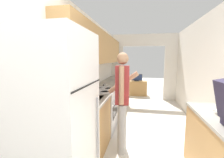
{
  "coord_description": "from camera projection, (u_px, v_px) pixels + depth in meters",
  "views": [
    {
      "loc": [
        -0.08,
        -0.8,
        1.55
      ],
      "look_at": [
        -0.85,
        3.19,
        1.02
      ],
      "focal_mm": 24.0,
      "sensor_mm": 36.0,
      "label": 1
    }
  ],
  "objects": [
    {
      "name": "tv_cabinet",
      "position": [
        136.0,
        88.0,
        6.52
      ],
      "size": [
        0.88,
        0.42,
        0.62
      ],
      "color": "#B2844C",
      "rests_on": "ground_plane"
    },
    {
      "name": "range_oven",
      "position": [
        101.0,
        109.0,
        3.33
      ],
      "size": [
        0.66,
        0.79,
        1.04
      ],
      "color": "#B7B7BC",
      "rests_on": "ground_plane"
    },
    {
      "name": "refrigerator",
      "position": [
        58.0,
        123.0,
        1.52
      ],
      "size": [
        0.7,
        0.75,
        1.82
      ],
      "color": "white",
      "rests_on": "ground_plane"
    },
    {
      "name": "wall_left",
      "position": [
        91.0,
        61.0,
        3.32
      ],
      "size": [
        0.38,
        7.49,
        2.5
      ],
      "color": "white",
      "rests_on": "ground_plane"
    },
    {
      "name": "television",
      "position": [
        137.0,
        78.0,
        6.42
      ],
      "size": [
        0.47,
        0.16,
        0.3
      ],
      "color": "black",
      "rests_on": "tv_cabinet"
    },
    {
      "name": "knife",
      "position": [
        104.0,
        85.0,
        3.84
      ],
      "size": [
        0.1,
        0.32,
        0.02
      ],
      "rotation": [
        0.0,
        0.0,
        0.32
      ],
      "color": "#B7B7BC",
      "rests_on": "counter_left"
    },
    {
      "name": "wall_right",
      "position": [
        224.0,
        78.0,
        2.46
      ],
      "size": [
        0.06,
        7.49,
        2.5
      ],
      "color": "white",
      "rests_on": "ground_plane"
    },
    {
      "name": "person",
      "position": [
        122.0,
        100.0,
        2.46
      ],
      "size": [
        0.53,
        0.38,
        1.66
      ],
      "rotation": [
        0.0,
        0.0,
        1.59
      ],
      "color": "#9E9E9E",
      "rests_on": "ground_plane"
    },
    {
      "name": "counter_left",
      "position": [
        108.0,
        100.0,
        4.06
      ],
      "size": [
        0.62,
        4.02,
        0.9
      ],
      "color": "#B2844C",
      "rests_on": "ground_plane"
    },
    {
      "name": "wall_far_with_doorway",
      "position": [
        143.0,
        62.0,
        5.77
      ],
      "size": [
        2.87,
        0.06,
        2.5
      ],
      "color": "white",
      "rests_on": "ground_plane"
    }
  ]
}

